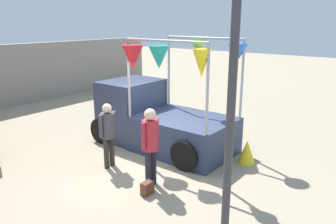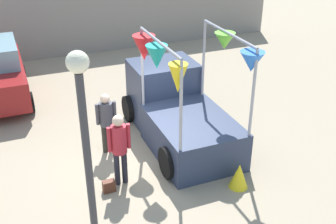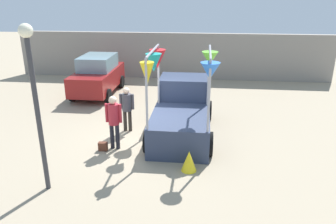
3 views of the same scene
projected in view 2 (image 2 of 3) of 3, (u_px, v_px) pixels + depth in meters
The scene contains 8 objects.
ground_plane at pixel (147, 158), 10.70m from camera, with size 60.00×60.00×0.00m, color gray.
vendor_truck at pixel (176, 106), 11.36m from camera, with size 2.42×4.05×3.12m.
person_customer at pixel (119, 143), 9.30m from camera, with size 0.53×0.34×1.77m.
person_vendor at pixel (106, 118), 10.56m from camera, with size 0.53×0.34×1.63m.
handbag at pixel (109, 186), 9.44m from camera, with size 0.28×0.16×0.28m, color #592D1E.
street_lamp at pixel (86, 145), 6.18m from camera, with size 0.32×0.32×4.13m.
brick_boundary_wall at pixel (75, 23), 17.27m from camera, with size 18.00×0.36×2.60m, color gray.
folded_kite_bundle_sunflower at pixel (239, 176), 9.52m from camera, with size 0.44×0.44×0.60m, color yellow.
Camera 2 is at (-2.89, -8.52, 5.94)m, focal length 45.00 mm.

